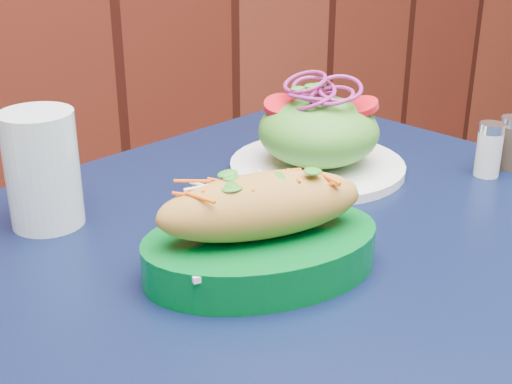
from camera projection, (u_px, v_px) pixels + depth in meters
cafe_table at (334, 316)px, 0.79m from camera, size 0.92×0.92×0.75m
banh_mi_basket at (261, 232)px, 0.69m from camera, size 0.27×0.21×0.11m
salad_plate at (318, 137)px, 0.93m from camera, size 0.23×0.23×0.13m
water_glass at (42, 169)px, 0.78m from camera, size 0.08×0.08×0.13m
salt_shaker at (489, 150)px, 0.92m from camera, size 0.03×0.03×0.07m
pepper_shaker at (511, 143)px, 0.95m from camera, size 0.03×0.03×0.07m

